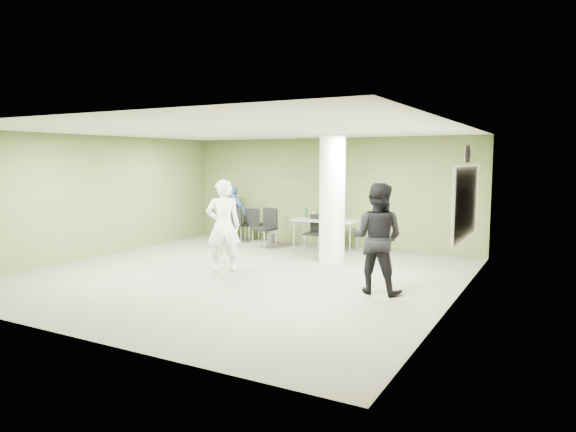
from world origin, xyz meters
The scene contains 17 objects.
floor centered at (0.00, 0.00, 0.00)m, with size 8.00×8.00×0.00m, color #525341.
ceiling centered at (0.00, 0.00, 2.80)m, with size 8.00×8.00×0.00m, color white.
wall_back centered at (0.00, 4.00, 1.40)m, with size 8.00×0.02×2.80m, color #435829.
wall_left centered at (-4.00, 0.00, 1.40)m, with size 0.02×8.00×2.80m, color #435829.
wall_right_cream centered at (4.00, 0.00, 1.40)m, with size 0.02×8.00×2.80m, color beige.
column centered at (1.00, 2.00, 1.40)m, with size 0.56×0.56×2.80m, color silver.
whiteboard centered at (3.92, 1.20, 1.50)m, with size 0.05×2.30×1.30m.
wall_clock centered at (3.92, 1.20, 2.35)m, with size 0.06×0.32×0.32m.
folding_table centered at (0.26, 3.25, 0.72)m, with size 1.66×0.81×1.02m.
wastebasket centered at (-1.41, 3.50, 0.14)m, with size 0.24×0.24×0.27m, color #4C4C4C.
chair_back_left centered at (-2.31, 3.19, 0.56)m, with size 0.49×0.49×0.96m.
chair_back_right centered at (-2.05, 3.57, 0.54)m, with size 0.58×0.58×0.92m.
chair_table_left centered at (-1.21, 2.91, 0.59)m, with size 0.60×0.60×1.01m.
chair_table_right centered at (0.10, 3.07, 0.52)m, with size 0.45×0.45×0.89m.
woman_white centered at (-0.50, 0.04, 0.93)m, with size 0.68×0.44×1.86m, color white.
man_black centered at (2.73, -0.05, 0.93)m, with size 0.91×0.71×1.87m, color black.
man_blue centered at (-2.57, 3.40, 0.76)m, with size 0.89×0.37×1.52m, color #3B6292.
Camera 1 is at (5.48, -8.25, 2.26)m, focal length 32.00 mm.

